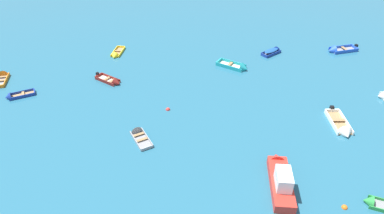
{
  "coord_description": "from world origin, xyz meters",
  "views": [
    {
      "loc": [
        -3.99,
        -2.98,
        18.71
      ],
      "look_at": [
        0.0,
        22.94,
        0.15
      ],
      "focal_mm": 31.25,
      "sensor_mm": 36.0,
      "label": 1
    }
  ],
  "objects_px": {
    "rowboat_maroon_outer_left": "(113,82)",
    "rowboat_white_near_right": "(343,129)",
    "motor_launch_red_near_left": "(281,178)",
    "rowboat_deep_blue_back_row_right": "(14,96)",
    "rowboat_grey_center": "(138,133)",
    "mooring_buoy_between_boats_left": "(168,110)",
    "rowboat_orange_outer_right": "(3,77)",
    "rowboat_yellow_foreground_center": "(116,55)",
    "rowboat_green_midfield_left": "(377,204)",
    "rowboat_blue_far_back": "(337,50)",
    "rowboat_turquoise_midfield_right": "(239,67)",
    "mooring_buoy_outer_edge": "(344,208)",
    "rowboat_deep_blue_cluster_inner": "(274,51)"
  },
  "relations": [
    {
      "from": "rowboat_maroon_outer_left",
      "to": "rowboat_white_near_right",
      "type": "bearing_deg",
      "value": -29.12
    },
    {
      "from": "motor_launch_red_near_left",
      "to": "rowboat_deep_blue_back_row_right",
      "type": "relative_size",
      "value": 1.88
    },
    {
      "from": "rowboat_grey_center",
      "to": "mooring_buoy_between_boats_left",
      "type": "distance_m",
      "value": 4.41
    },
    {
      "from": "rowboat_orange_outer_right",
      "to": "mooring_buoy_between_boats_left",
      "type": "height_order",
      "value": "rowboat_orange_outer_right"
    },
    {
      "from": "rowboat_grey_center",
      "to": "mooring_buoy_between_boats_left",
      "type": "relative_size",
      "value": 7.4
    },
    {
      "from": "rowboat_yellow_foreground_center",
      "to": "rowboat_green_midfield_left",
      "type": "bearing_deg",
      "value": -54.48
    },
    {
      "from": "rowboat_green_midfield_left",
      "to": "rowboat_orange_outer_right",
      "type": "distance_m",
      "value": 37.77
    },
    {
      "from": "rowboat_white_near_right",
      "to": "mooring_buoy_between_boats_left",
      "type": "relative_size",
      "value": 9.93
    },
    {
      "from": "rowboat_yellow_foreground_center",
      "to": "rowboat_orange_outer_right",
      "type": "distance_m",
      "value": 12.68
    },
    {
      "from": "rowboat_blue_far_back",
      "to": "rowboat_maroon_outer_left",
      "type": "height_order",
      "value": "rowboat_blue_far_back"
    },
    {
      "from": "rowboat_orange_outer_right",
      "to": "rowboat_deep_blue_back_row_right",
      "type": "xyz_separation_m",
      "value": [
        2.3,
        -4.33,
        -0.02
      ]
    },
    {
      "from": "rowboat_turquoise_midfield_right",
      "to": "rowboat_grey_center",
      "type": "height_order",
      "value": "rowboat_turquoise_midfield_right"
    },
    {
      "from": "rowboat_maroon_outer_left",
      "to": "mooring_buoy_outer_edge",
      "type": "height_order",
      "value": "rowboat_maroon_outer_left"
    },
    {
      "from": "rowboat_turquoise_midfield_right",
      "to": "rowboat_grey_center",
      "type": "distance_m",
      "value": 15.53
    },
    {
      "from": "rowboat_turquoise_midfield_right",
      "to": "rowboat_grey_center",
      "type": "xyz_separation_m",
      "value": [
        -11.78,
        -10.11,
        -0.07
      ]
    },
    {
      "from": "rowboat_deep_blue_cluster_inner",
      "to": "motor_launch_red_near_left",
      "type": "xyz_separation_m",
      "value": [
        -7.08,
        -20.68,
        0.33
      ]
    },
    {
      "from": "rowboat_deep_blue_cluster_inner",
      "to": "mooring_buoy_between_boats_left",
      "type": "bearing_deg",
      "value": -144.49
    },
    {
      "from": "rowboat_white_near_right",
      "to": "rowboat_orange_outer_right",
      "type": "distance_m",
      "value": 35.39
    },
    {
      "from": "rowboat_grey_center",
      "to": "mooring_buoy_outer_edge",
      "type": "bearing_deg",
      "value": -35.87
    },
    {
      "from": "rowboat_grey_center",
      "to": "rowboat_maroon_outer_left",
      "type": "xyz_separation_m",
      "value": [
        -2.5,
        9.14,
        0.04
      ]
    },
    {
      "from": "mooring_buoy_outer_edge",
      "to": "rowboat_turquoise_midfield_right",
      "type": "bearing_deg",
      "value": 95.59
    },
    {
      "from": "mooring_buoy_outer_edge",
      "to": "rowboat_grey_center",
      "type": "bearing_deg",
      "value": 144.13
    },
    {
      "from": "rowboat_white_near_right",
      "to": "rowboat_deep_blue_back_row_right",
      "type": "bearing_deg",
      "value": 161.66
    },
    {
      "from": "rowboat_white_near_right",
      "to": "rowboat_turquoise_midfield_right",
      "type": "relative_size",
      "value": 1.16
    },
    {
      "from": "rowboat_grey_center",
      "to": "rowboat_deep_blue_back_row_right",
      "type": "height_order",
      "value": "rowboat_grey_center"
    },
    {
      "from": "rowboat_white_near_right",
      "to": "rowboat_grey_center",
      "type": "bearing_deg",
      "value": 172.98
    },
    {
      "from": "rowboat_turquoise_midfield_right",
      "to": "rowboat_maroon_outer_left",
      "type": "relative_size",
      "value": 1.2
    },
    {
      "from": "rowboat_maroon_outer_left",
      "to": "rowboat_green_midfield_left",
      "type": "bearing_deg",
      "value": -46.06
    },
    {
      "from": "rowboat_yellow_foreground_center",
      "to": "rowboat_turquoise_midfield_right",
      "type": "distance_m",
      "value": 15.2
    },
    {
      "from": "motor_launch_red_near_left",
      "to": "rowboat_maroon_outer_left",
      "type": "relative_size",
      "value": 1.82
    },
    {
      "from": "rowboat_white_near_right",
      "to": "rowboat_maroon_outer_left",
      "type": "distance_m",
      "value": 23.31
    },
    {
      "from": "rowboat_blue_far_back",
      "to": "rowboat_turquoise_midfield_right",
      "type": "xyz_separation_m",
      "value": [
        -13.49,
        -2.51,
        0.0
      ]
    },
    {
      "from": "rowboat_maroon_outer_left",
      "to": "rowboat_deep_blue_back_row_right",
      "type": "relative_size",
      "value": 1.04
    },
    {
      "from": "rowboat_turquoise_midfield_right",
      "to": "rowboat_orange_outer_right",
      "type": "bearing_deg",
      "value": 175.69
    },
    {
      "from": "mooring_buoy_between_boats_left",
      "to": "rowboat_yellow_foreground_center",
      "type": "bearing_deg",
      "value": 113.13
    },
    {
      "from": "rowboat_orange_outer_right",
      "to": "rowboat_grey_center",
      "type": "height_order",
      "value": "rowboat_orange_outer_right"
    },
    {
      "from": "rowboat_grey_center",
      "to": "rowboat_turquoise_midfield_right",
      "type": "bearing_deg",
      "value": 40.65
    },
    {
      "from": "rowboat_green_midfield_left",
      "to": "rowboat_white_near_right",
      "type": "height_order",
      "value": "rowboat_white_near_right"
    },
    {
      "from": "rowboat_deep_blue_cluster_inner",
      "to": "mooring_buoy_outer_edge",
      "type": "height_order",
      "value": "rowboat_deep_blue_cluster_inner"
    },
    {
      "from": "rowboat_green_midfield_left",
      "to": "mooring_buoy_between_boats_left",
      "type": "bearing_deg",
      "value": 134.4
    },
    {
      "from": "rowboat_white_near_right",
      "to": "mooring_buoy_between_boats_left",
      "type": "height_order",
      "value": "rowboat_white_near_right"
    },
    {
      "from": "rowboat_deep_blue_cluster_inner",
      "to": "motor_launch_red_near_left",
      "type": "height_order",
      "value": "motor_launch_red_near_left"
    },
    {
      "from": "rowboat_blue_far_back",
      "to": "rowboat_deep_blue_cluster_inner",
      "type": "bearing_deg",
      "value": 173.87
    },
    {
      "from": "rowboat_blue_far_back",
      "to": "rowboat_turquoise_midfield_right",
      "type": "bearing_deg",
      "value": -169.46
    },
    {
      "from": "rowboat_grey_center",
      "to": "mooring_buoy_outer_edge",
      "type": "height_order",
      "value": "rowboat_grey_center"
    },
    {
      "from": "rowboat_blue_far_back",
      "to": "rowboat_orange_outer_right",
      "type": "relative_size",
      "value": 1.29
    },
    {
      "from": "rowboat_deep_blue_back_row_right",
      "to": "rowboat_orange_outer_right",
      "type": "bearing_deg",
      "value": 118.02
    },
    {
      "from": "rowboat_yellow_foreground_center",
      "to": "rowboat_grey_center",
      "type": "relative_size",
      "value": 1.04
    },
    {
      "from": "rowboat_maroon_outer_left",
      "to": "rowboat_deep_blue_cluster_inner",
      "type": "bearing_deg",
      "value": 12.43
    },
    {
      "from": "rowboat_green_midfield_left",
      "to": "rowboat_grey_center",
      "type": "height_order",
      "value": "rowboat_grey_center"
    }
  ]
}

